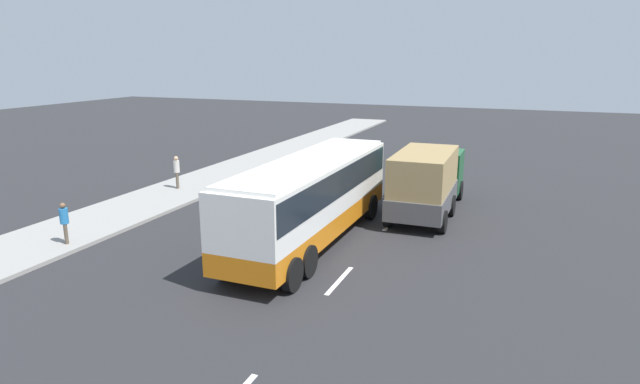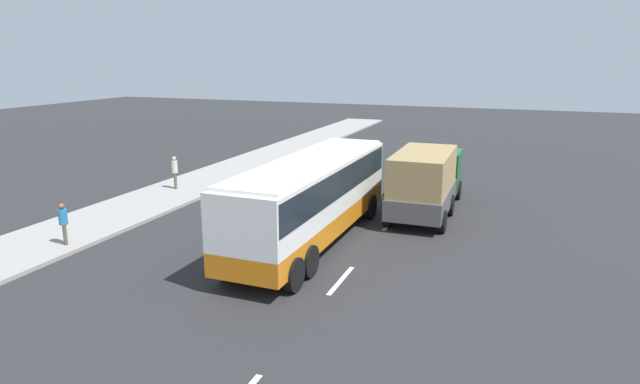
% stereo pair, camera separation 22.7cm
% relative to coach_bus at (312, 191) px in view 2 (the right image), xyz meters
% --- Properties ---
extents(ground_plane, '(120.00, 120.00, 0.00)m').
position_rel_coach_bus_xyz_m(ground_plane, '(0.21, 0.51, -2.07)').
color(ground_plane, '#28282B').
extents(sidewalk_curb, '(80.00, 4.00, 0.15)m').
position_rel_coach_bus_xyz_m(sidewalk_curb, '(0.21, 9.75, -2.00)').
color(sidewalk_curb, gray).
rests_on(sidewalk_curb, ground_plane).
extents(lane_centreline, '(34.06, 0.16, 0.01)m').
position_rel_coach_bus_xyz_m(lane_centreline, '(2.02, -2.25, -2.07)').
color(lane_centreline, white).
rests_on(lane_centreline, ground_plane).
extents(coach_bus, '(11.14, 2.78, 3.34)m').
position_rel_coach_bus_xyz_m(coach_bus, '(0.00, 0.00, 0.00)').
color(coach_bus, orange).
rests_on(coach_bus, ground_plane).
extents(cargo_truck, '(7.54, 2.68, 3.04)m').
position_rel_coach_bus_xyz_m(cargo_truck, '(5.75, -3.37, -0.45)').
color(cargo_truck, '#19592D').
rests_on(cargo_truck, ground_plane).
extents(car_black_sedan, '(4.75, 2.02, 1.38)m').
position_rel_coach_bus_xyz_m(car_black_sedan, '(14.21, 3.48, -1.33)').
color(car_black_sedan, black).
rests_on(car_black_sedan, ground_plane).
extents(pedestrian_near_curb, '(0.32, 0.32, 1.76)m').
position_rel_coach_bus_xyz_m(pedestrian_near_curb, '(4.97, 9.98, -0.90)').
color(pedestrian_near_curb, brown).
rests_on(pedestrian_near_curb, sidewalk_curb).
extents(pedestrian_at_crossing, '(0.32, 0.32, 1.60)m').
position_rel_coach_bus_xyz_m(pedestrian_at_crossing, '(-3.96, 8.53, -1.01)').
color(pedestrian_at_crossing, brown).
rests_on(pedestrian_at_crossing, sidewalk_curb).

